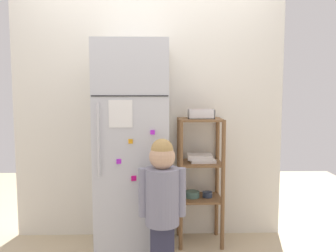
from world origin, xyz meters
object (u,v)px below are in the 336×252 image
(refrigerator, at_px, (134,149))
(pantry_shelf_unit, at_px, (200,170))
(child_standing, at_px, (162,196))
(fruit_bin, at_px, (200,114))

(refrigerator, relative_size, pantry_shelf_unit, 1.56)
(refrigerator, xyz_separation_m, child_standing, (0.24, -0.51, -0.26))
(refrigerator, distance_m, fruit_bin, 0.67)
(pantry_shelf_unit, bearing_deg, child_standing, -117.39)
(refrigerator, xyz_separation_m, pantry_shelf_unit, (0.59, 0.16, -0.22))
(child_standing, bearing_deg, refrigerator, 115.24)
(fruit_bin, bearing_deg, pantry_shelf_unit, 8.56)
(child_standing, distance_m, pantry_shelf_unit, 0.76)
(pantry_shelf_unit, height_order, fruit_bin, fruit_bin)
(child_standing, height_order, fruit_bin, fruit_bin)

